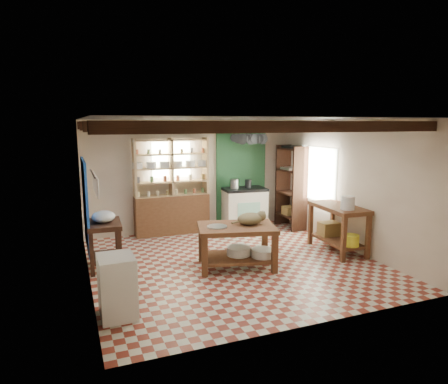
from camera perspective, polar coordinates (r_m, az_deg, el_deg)
name	(u,v)px	position (r m, az deg, el deg)	size (l,w,h in m)	color
floor	(233,263)	(7.46, 1.29, -10.06)	(5.00, 5.00, 0.02)	maroon
ceiling	(234,119)	(7.02, 1.37, 10.41)	(5.00, 5.00, 0.02)	#444348
wall_back	(192,176)	(9.45, -4.57, 2.33)	(5.00, 0.04, 2.60)	beige
wall_front	(313,226)	(4.97, 12.65, -4.74)	(5.00, 0.04, 2.60)	beige
wall_left	(86,203)	(6.58, -19.16, -1.48)	(0.04, 5.00, 2.60)	beige
wall_right	(348,185)	(8.40, 17.24, 0.98)	(0.04, 5.00, 2.60)	beige
ceiling_beams	(234,126)	(7.02, 1.37, 9.43)	(5.00, 3.80, 0.15)	#361D13
blue_wall_patch	(86,204)	(7.50, -19.16, -1.69)	(0.04, 1.40, 1.60)	#174AAE
green_wall_patch	(241,175)	(9.86, 2.45, 2.38)	(1.30, 0.04, 2.30)	#1D4A29
window_back	(171,160)	(9.25, -7.54, 4.61)	(0.90, 0.02, 0.80)	silver
window_right	(318,174)	(9.17, 13.28, 2.50)	(0.02, 1.30, 1.20)	silver
utensil_rail	(93,183)	(5.32, -18.21, 1.25)	(0.06, 0.90, 0.28)	black
pot_rack	(249,138)	(9.40, 3.54, 7.69)	(0.86, 0.12, 0.36)	black
shelving_unit	(172,187)	(9.15, -7.50, 0.77)	(1.70, 0.34, 2.20)	tan
tall_rack	(291,187)	(9.78, 9.56, 0.71)	(0.40, 0.86, 2.00)	#361D13
work_table	(237,246)	(7.11, 1.81, -7.78)	(1.33, 0.89, 0.76)	brown
stove	(244,208)	(9.68, 2.88, -2.30)	(1.01, 0.68, 0.99)	white
prep_table	(105,245)	(7.36, -16.63, -7.28)	(0.56, 0.82, 0.83)	#361D13
white_cabinet	(117,286)	(5.56, -15.02, -12.90)	(0.46, 0.55, 0.82)	silver
right_counter	(338,229)	(8.25, 15.94, -5.05)	(0.65, 1.30, 0.93)	brown
cat	(250,219)	(7.07, 3.77, -3.83)	(0.47, 0.36, 0.21)	olive
steel_tray	(217,226)	(6.91, -0.99, -4.95)	(0.35, 0.35, 0.02)	#B1B0B8
basin_large	(239,251)	(7.20, 2.13, -8.42)	(0.43, 0.43, 0.15)	silver
basin_small	(263,253)	(7.14, 5.54, -8.66)	(0.41, 0.41, 0.14)	silver
kettle_left	(234,184)	(9.49, 1.49, 1.18)	(0.19, 0.19, 0.22)	#B1B0B8
kettle_right	(248,184)	(9.61, 3.47, 1.21)	(0.16, 0.16, 0.20)	black
enamel_bowl	(104,217)	(7.23, -16.83, -3.38)	(0.40, 0.40, 0.20)	silver
white_bucket	(348,203)	(7.81, 17.26, -1.48)	(0.25, 0.25, 0.25)	silver
wicker_basket	(329,229)	(8.51, 14.79, -5.10)	(0.40, 0.32, 0.28)	olive
yellow_tub	(351,240)	(7.92, 17.71, -6.59)	(0.29, 0.29, 0.21)	yellow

